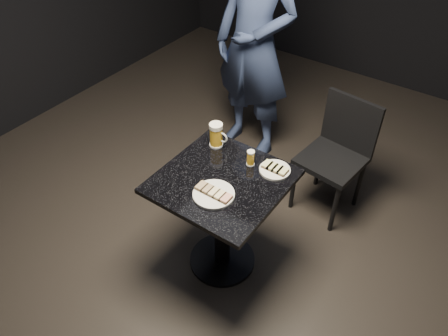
% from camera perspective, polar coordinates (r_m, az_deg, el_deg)
% --- Properties ---
extents(floor, '(6.00, 6.00, 0.00)m').
position_cam_1_polar(floor, '(3.04, -0.22, -11.96)').
color(floor, black).
rests_on(floor, ground).
extents(plate_large, '(0.23, 0.23, 0.01)m').
position_cam_1_polar(plate_large, '(2.39, -1.36, -3.45)').
color(plate_large, silver).
rests_on(plate_large, table).
extents(plate_small, '(0.18, 0.18, 0.01)m').
position_cam_1_polar(plate_small, '(2.55, 6.65, -0.26)').
color(plate_small, silver).
rests_on(plate_small, table).
extents(patron, '(0.74, 0.52, 1.92)m').
position_cam_1_polar(patron, '(3.47, 4.04, 15.85)').
color(patron, navy).
rests_on(patron, floor).
extents(table, '(0.70, 0.70, 0.75)m').
position_cam_1_polar(table, '(2.65, -0.25, -5.33)').
color(table, black).
rests_on(table, floor).
extents(beer_mug, '(0.12, 0.09, 0.16)m').
position_cam_1_polar(beer_mug, '(2.68, -1.00, 4.35)').
color(beer_mug, white).
rests_on(beer_mug, table).
extents(beer_tumbler, '(0.05, 0.05, 0.10)m').
position_cam_1_polar(beer_tumbler, '(2.56, 3.50, 1.31)').
color(beer_tumbler, silver).
rests_on(beer_tumbler, table).
extents(chair, '(0.46, 0.46, 0.88)m').
position_cam_1_polar(chair, '(3.19, 14.65, 2.26)').
color(chair, black).
rests_on(chair, floor).
extents(canapes_on_plate_large, '(0.21, 0.07, 0.02)m').
position_cam_1_polar(canapes_on_plate_large, '(2.38, -1.36, -3.17)').
color(canapes_on_plate_large, '#4C3521').
rests_on(canapes_on_plate_large, plate_large).
extents(canapes_on_plate_small, '(0.15, 0.07, 0.02)m').
position_cam_1_polar(canapes_on_plate_small, '(2.54, 6.68, 0.02)').
color(canapes_on_plate_small, '#4C3521').
rests_on(canapes_on_plate_small, plate_small).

